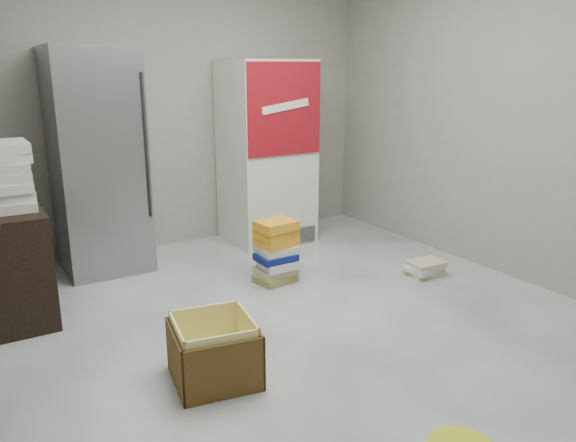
# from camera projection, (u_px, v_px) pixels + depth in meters

# --- Properties ---
(ground) EXTENTS (5.00, 5.00, 0.00)m
(ground) POSITION_uv_depth(u_px,v_px,m) (326.00, 337.00, 3.73)
(ground) COLOR silver
(ground) RESTS_ON ground
(room_shell) EXTENTS (4.04, 5.04, 2.82)m
(room_shell) POSITION_uv_depth(u_px,v_px,m) (331.00, 56.00, 3.25)
(room_shell) COLOR gray
(room_shell) RESTS_ON ground
(steel_fridge) EXTENTS (0.70, 0.72, 1.90)m
(steel_fridge) POSITION_uv_depth(u_px,v_px,m) (98.00, 162.00, 4.78)
(steel_fridge) COLOR #919398
(steel_fridge) RESTS_ON ground
(coke_cooler) EXTENTS (0.80, 0.73, 1.80)m
(coke_cooler) POSITION_uv_depth(u_px,v_px,m) (267.00, 152.00, 5.61)
(coke_cooler) COLOR silver
(coke_cooler) RESTS_ON ground
(wood_shelf) EXTENTS (0.50, 0.80, 0.80)m
(wood_shelf) POSITION_uv_depth(u_px,v_px,m) (8.00, 265.00, 3.91)
(wood_shelf) COLOR black
(wood_shelf) RESTS_ON ground
(phonebook_stack_main) EXTENTS (0.36, 0.30, 0.53)m
(phonebook_stack_main) POSITION_uv_depth(u_px,v_px,m) (276.00, 251.00, 4.62)
(phonebook_stack_main) COLOR olive
(phonebook_stack_main) RESTS_ON ground
(phonebook_stack_side) EXTENTS (0.32, 0.27, 0.13)m
(phonebook_stack_side) POSITION_uv_depth(u_px,v_px,m) (425.00, 268.00, 4.81)
(phonebook_stack_side) COLOR tan
(phonebook_stack_side) RESTS_ON ground
(cardboard_box) EXTENTS (0.53, 0.53, 0.37)m
(cardboard_box) POSITION_uv_depth(u_px,v_px,m) (214.00, 355.00, 3.19)
(cardboard_box) COLOR yellow
(cardboard_box) RESTS_ON ground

